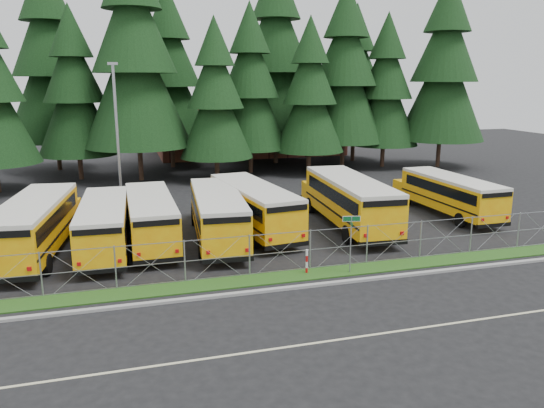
{
  "coord_description": "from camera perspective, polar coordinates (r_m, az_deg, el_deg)",
  "views": [
    {
      "loc": [
        -9.5,
        -23.8,
        8.97
      ],
      "look_at": [
        -1.47,
        4.0,
        2.16
      ],
      "focal_mm": 35.0,
      "sensor_mm": 36.0,
      "label": 1
    }
  ],
  "objects": [
    {
      "name": "ground",
      "position": [
        27.15,
        5.36,
        -6.11
      ],
      "size": [
        120.0,
        120.0,
        0.0
      ],
      "primitive_type": "plane",
      "color": "black",
      "rests_on": "ground"
    },
    {
      "name": "curb",
      "position": [
        24.46,
        8.03,
        -8.26
      ],
      "size": [
        50.0,
        0.25,
        0.12
      ],
      "primitive_type": "cube",
      "color": "gray",
      "rests_on": "ground"
    },
    {
      "name": "grass_verge",
      "position": [
        25.66,
        6.75,
        -7.24
      ],
      "size": [
        50.0,
        1.4,
        0.06
      ],
      "primitive_type": "cube",
      "color": "#184112",
      "rests_on": "ground"
    },
    {
      "name": "road_lane_line",
      "position": [
        20.5,
        13.73,
        -13.1
      ],
      "size": [
        50.0,
        0.12,
        0.01
      ],
      "primitive_type": "cube",
      "color": "beige",
      "rests_on": "ground"
    },
    {
      "name": "chainlink_fence",
      "position": [
        25.95,
        6.21,
        -4.72
      ],
      "size": [
        44.0,
        0.1,
        2.0
      ],
      "primitive_type": null,
      "color": "#979AA0",
      "rests_on": "ground"
    },
    {
      "name": "brick_building",
      "position": [
        65.93,
        -2.47,
        8.04
      ],
      "size": [
        22.0,
        10.0,
        6.0
      ],
      "primitive_type": "cube",
      "color": "brown",
      "rests_on": "ground"
    },
    {
      "name": "bus_0",
      "position": [
        30.2,
        -23.99,
        -2.29
      ],
      "size": [
        3.99,
        11.55,
        2.97
      ],
      "primitive_type": null,
      "rotation": [
        0.0,
        0.0,
        -0.12
      ],
      "color": "orange",
      "rests_on": "ground"
    },
    {
      "name": "bus_1",
      "position": [
        29.67,
        -17.54,
        -2.27
      ],
      "size": [
        2.81,
        10.38,
        2.7
      ],
      "primitive_type": null,
      "rotation": [
        0.0,
        0.0,
        -0.04
      ],
      "color": "orange",
      "rests_on": "ground"
    },
    {
      "name": "bus_2",
      "position": [
        30.36,
        -12.94,
        -1.6
      ],
      "size": [
        2.54,
        10.44,
        2.73
      ],
      "primitive_type": null,
      "rotation": [
        0.0,
        0.0,
        0.01
      ],
      "color": "orange",
      "rests_on": "ground"
    },
    {
      "name": "bus_3",
      "position": [
        30.14,
        -5.92,
        -1.31
      ],
      "size": [
        3.47,
        11.11,
        2.87
      ],
      "primitive_type": null,
      "rotation": [
        0.0,
        0.0,
        -0.08
      ],
      "color": "orange",
      "rests_on": "ground"
    },
    {
      "name": "bus_4",
      "position": [
        31.89,
        -2.2,
        -0.42
      ],
      "size": [
        3.96,
        11.23,
        2.88
      ],
      "primitive_type": null,
      "rotation": [
        0.0,
        0.0,
        0.13
      ],
      "color": "orange",
      "rests_on": "ground"
    },
    {
      "name": "bus_6",
      "position": [
        33.16,
        8.14,
        0.19
      ],
      "size": [
        3.56,
        12.03,
        3.11
      ],
      "primitive_type": null,
      "rotation": [
        0.0,
        0.0,
        -0.06
      ],
      "color": "orange",
      "rests_on": "ground"
    },
    {
      "name": "bus_east",
      "position": [
        37.64,
        18.36,
        0.87
      ],
      "size": [
        2.62,
        10.28,
        2.68
      ],
      "primitive_type": null,
      "rotation": [
        0.0,
        0.0,
        0.02
      ],
      "color": "orange",
      "rests_on": "ground"
    },
    {
      "name": "street_sign",
      "position": [
        25.01,
        8.5,
        -3.01
      ],
      "size": [
        0.83,
        0.54,
        2.81
      ],
      "color": "#979AA0",
      "rests_on": "ground"
    },
    {
      "name": "striped_bollard",
      "position": [
        25.17,
        3.76,
        -6.21
      ],
      "size": [
        0.11,
        0.11,
        1.2
      ],
      "primitive_type": "cylinder",
      "color": "#B20C0C",
      "rests_on": "ground"
    },
    {
      "name": "light_standard",
      "position": [
        39.67,
        -16.34,
        7.7
      ],
      "size": [
        0.7,
        0.35,
        10.14
      ],
      "color": "#979AA0",
      "rests_on": "ground"
    },
    {
      "name": "conifer_2",
      "position": [
        51.32,
        -20.48,
        11.05
      ],
      "size": [
        6.99,
        6.99,
        15.47
      ],
      "primitive_type": null,
      "color": "black",
      "rests_on": "ground"
    },
    {
      "name": "conifer_3",
      "position": [
        49.26,
        -14.55,
        14.66
      ],
      "size": [
        9.53,
        9.53,
        21.07
      ],
      "primitive_type": null,
      "color": "black",
      "rests_on": "ground"
    },
    {
      "name": "conifer_4",
      "position": [
        47.81,
        -6.1,
        11.05
      ],
      "size": [
        6.51,
        6.51,
        14.39
      ],
      "primitive_type": null,
      "color": "black",
      "rests_on": "ground"
    },
    {
      "name": "conifer_5",
      "position": [
        51.96,
        -2.37,
        12.25
      ],
      "size": [
        7.3,
        7.3,
        16.15
      ],
      "primitive_type": null,
      "color": "black",
      "rests_on": "ground"
    },
    {
      "name": "conifer_6",
      "position": [
        51.48,
        4.07,
        11.48
      ],
      "size": [
        6.71,
        6.71,
        14.83
      ],
      "primitive_type": null,
      "color": "black",
      "rests_on": "ground"
    },
    {
      "name": "conifer_7",
      "position": [
        55.31,
        7.83,
        13.41
      ],
      "size": [
        8.36,
        8.36,
        18.48
      ],
      "primitive_type": null,
      "color": "black",
      "rests_on": "ground"
    },
    {
      "name": "conifer_8",
      "position": [
        56.71,
        12.11,
        11.79
      ],
      "size": [
        7.06,
        7.06,
        15.62
      ],
      "primitive_type": null,
      "color": "black",
      "rests_on": "ground"
    },
    {
      "name": "conifer_9",
      "position": [
        58.13,
        18.03,
        13.3
      ],
      "size": [
        8.74,
        8.74,
        19.32
      ],
      "primitive_type": null,
      "color": "black",
      "rests_on": "ground"
    },
    {
      "name": "conifer_10",
      "position": [
        57.6,
        -22.72,
        13.52
      ],
      "size": [
        9.26,
        9.26,
        20.48
      ],
      "primitive_type": null,
      "color": "black",
      "rests_on": "ground"
    },
    {
      "name": "conifer_11",
      "position": [
        56.13,
        -10.99,
        13.19
      ],
      "size": [
        8.27,
        8.27,
        18.29
      ],
      "primitive_type": null,
      "color": "black",
      "rests_on": "ground"
    },
    {
      "name": "conifer_12",
      "position": [
        58.05,
        0.41,
        14.96
      ],
      "size": [
        9.69,
        9.69,
        21.42
      ],
      "primitive_type": null,
      "color": "black",
      "rests_on": "ground"
    },
    {
      "name": "conifer_13",
      "position": [
        60.43,
        8.92,
        12.64
      ],
      "size": [
        7.68,
        7.68,
        16.99
      ],
      "primitive_type": null,
      "color": "black",
      "rests_on": "ground"
    }
  ]
}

